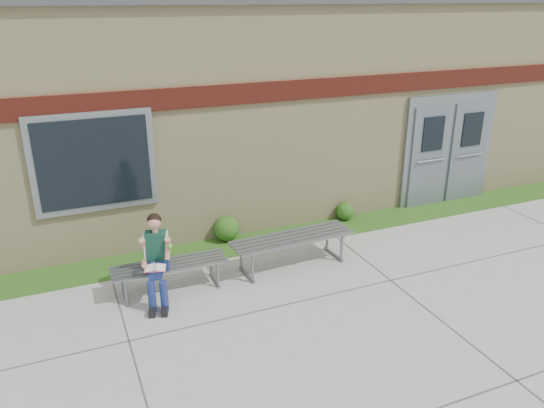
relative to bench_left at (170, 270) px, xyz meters
name	(u,v)px	position (x,y,z in m)	size (l,w,h in m)	color
ground	(352,311)	(2.21, -1.55, -0.34)	(80.00, 80.00, 0.00)	#9E9E99
grass_strip	(278,238)	(2.21, 1.05, -0.33)	(16.00, 0.80, 0.02)	#2F5316
school_building	(218,93)	(2.21, 4.44, 1.76)	(16.20, 6.22, 4.20)	beige
bench_left	(170,270)	(0.00, 0.00, 0.00)	(1.70, 0.49, 0.44)	slate
bench_right	(292,243)	(2.00, 0.00, 0.06)	(2.04, 0.67, 0.52)	slate
girl	(157,258)	(-0.21, -0.19, 0.34)	(0.51, 0.82, 1.29)	navy
shrub_mid	(227,229)	(1.31, 1.30, -0.09)	(0.45, 0.45, 0.45)	#2F5316
shrub_east	(345,211)	(3.75, 1.30, -0.14)	(0.36, 0.36, 0.36)	#2F5316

